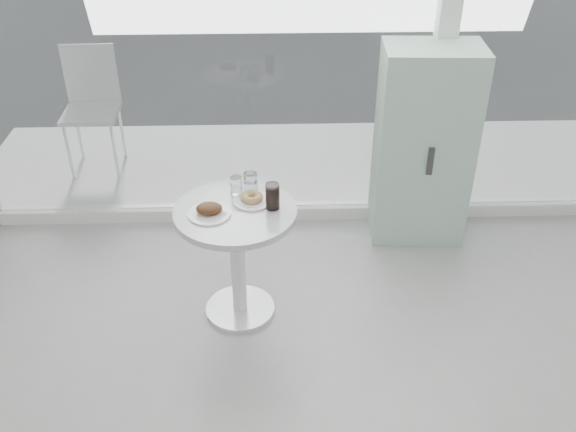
{
  "coord_description": "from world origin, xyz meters",
  "views": [
    {
      "loc": [
        -0.29,
        -1.23,
        2.76
      ],
      "look_at": [
        -0.2,
        1.7,
        0.85
      ],
      "focal_mm": 40.0,
      "sensor_mm": 36.0,
      "label": 1
    }
  ],
  "objects_px": {
    "main_table": "(237,241)",
    "cola_glass": "(273,197)",
    "patio_chair": "(92,101)",
    "water_tumbler_b": "(251,184)",
    "mint_cabinet": "(423,146)",
    "plate_donut": "(252,199)",
    "plate_fritter": "(210,210)",
    "water_tumbler_a": "(236,187)"
  },
  "relations": [
    {
      "from": "plate_fritter",
      "to": "patio_chair",
      "type": "bearing_deg",
      "value": 119.76
    },
    {
      "from": "patio_chair",
      "to": "water_tumbler_a",
      "type": "height_order",
      "value": "patio_chair"
    },
    {
      "from": "plate_fritter",
      "to": "water_tumbler_b",
      "type": "bearing_deg",
      "value": 45.69
    },
    {
      "from": "patio_chair",
      "to": "plate_donut",
      "type": "relative_size",
      "value": 4.53
    },
    {
      "from": "plate_donut",
      "to": "cola_glass",
      "type": "bearing_deg",
      "value": -30.66
    },
    {
      "from": "patio_chair",
      "to": "water_tumbler_b",
      "type": "xyz_separation_m",
      "value": [
        1.37,
        -1.76,
        0.19
      ]
    },
    {
      "from": "plate_donut",
      "to": "main_table",
      "type": "bearing_deg",
      "value": -139.55
    },
    {
      "from": "patio_chair",
      "to": "cola_glass",
      "type": "distance_m",
      "value": 2.46
    },
    {
      "from": "patio_chair",
      "to": "plate_fritter",
      "type": "bearing_deg",
      "value": -61.57
    },
    {
      "from": "plate_donut",
      "to": "water_tumbler_b",
      "type": "xyz_separation_m",
      "value": [
        -0.01,
        0.1,
        0.04
      ]
    },
    {
      "from": "patio_chair",
      "to": "main_table",
      "type": "bearing_deg",
      "value": -58.01
    },
    {
      "from": "main_table",
      "to": "water_tumbler_b",
      "type": "distance_m",
      "value": 0.35
    },
    {
      "from": "main_table",
      "to": "cola_glass",
      "type": "distance_m",
      "value": 0.37
    },
    {
      "from": "mint_cabinet",
      "to": "patio_chair",
      "type": "distance_m",
      "value": 2.78
    },
    {
      "from": "plate_donut",
      "to": "water_tumbler_a",
      "type": "xyz_separation_m",
      "value": [
        -0.09,
        0.09,
        0.03
      ]
    },
    {
      "from": "main_table",
      "to": "plate_fritter",
      "type": "relative_size",
      "value": 3.08
    },
    {
      "from": "plate_donut",
      "to": "patio_chair",
      "type": "bearing_deg",
      "value": 126.45
    },
    {
      "from": "water_tumbler_a",
      "to": "patio_chair",
      "type": "bearing_deg",
      "value": 125.94
    },
    {
      "from": "plate_fritter",
      "to": "cola_glass",
      "type": "height_order",
      "value": "cola_glass"
    },
    {
      "from": "cola_glass",
      "to": "plate_fritter",
      "type": "bearing_deg",
      "value": -170.85
    },
    {
      "from": "water_tumbler_a",
      "to": "cola_glass",
      "type": "relative_size",
      "value": 0.73
    },
    {
      "from": "mint_cabinet",
      "to": "patio_chair",
      "type": "xyz_separation_m",
      "value": [
        -2.57,
        1.07,
        -0.08
      ]
    },
    {
      "from": "patio_chair",
      "to": "plate_fritter",
      "type": "distance_m",
      "value": 2.3
    },
    {
      "from": "patio_chair",
      "to": "plate_fritter",
      "type": "height_order",
      "value": "patio_chair"
    },
    {
      "from": "mint_cabinet",
      "to": "patio_chair",
      "type": "height_order",
      "value": "mint_cabinet"
    },
    {
      "from": "main_table",
      "to": "plate_donut",
      "type": "bearing_deg",
      "value": 40.45
    },
    {
      "from": "plate_fritter",
      "to": "plate_donut",
      "type": "xyz_separation_m",
      "value": [
        0.24,
        0.13,
        -0.01
      ]
    },
    {
      "from": "main_table",
      "to": "mint_cabinet",
      "type": "distance_m",
      "value": 1.57
    },
    {
      "from": "patio_chair",
      "to": "cola_glass",
      "type": "relative_size",
      "value": 6.52
    },
    {
      "from": "mint_cabinet",
      "to": "cola_glass",
      "type": "relative_size",
      "value": 9.05
    },
    {
      "from": "mint_cabinet",
      "to": "plate_fritter",
      "type": "relative_size",
      "value": 5.72
    },
    {
      "from": "mint_cabinet",
      "to": "plate_donut",
      "type": "bearing_deg",
      "value": -143.16
    },
    {
      "from": "main_table",
      "to": "cola_glass",
      "type": "bearing_deg",
      "value": 2.88
    },
    {
      "from": "main_table",
      "to": "patio_chair",
      "type": "distance_m",
      "value": 2.33
    },
    {
      "from": "cola_glass",
      "to": "plate_donut",
      "type": "bearing_deg",
      "value": 149.34
    },
    {
      "from": "water_tumbler_a",
      "to": "cola_glass",
      "type": "bearing_deg",
      "value": -37.55
    },
    {
      "from": "main_table",
      "to": "mint_cabinet",
      "type": "bearing_deg",
      "value": 34.38
    },
    {
      "from": "main_table",
      "to": "water_tumbler_a",
      "type": "distance_m",
      "value": 0.32
    },
    {
      "from": "mint_cabinet",
      "to": "cola_glass",
      "type": "distance_m",
      "value": 1.38
    },
    {
      "from": "plate_donut",
      "to": "plate_fritter",
      "type": "bearing_deg",
      "value": -151.37
    },
    {
      "from": "plate_fritter",
      "to": "plate_donut",
      "type": "bearing_deg",
      "value": 28.63
    },
    {
      "from": "plate_fritter",
      "to": "cola_glass",
      "type": "distance_m",
      "value": 0.37
    }
  ]
}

